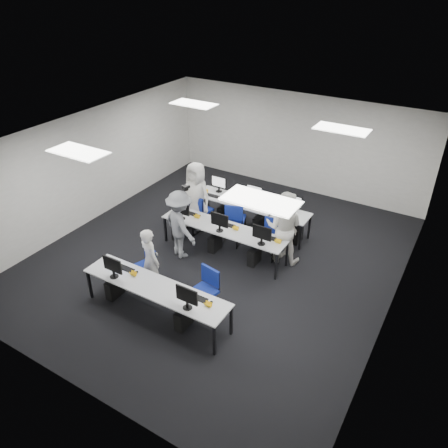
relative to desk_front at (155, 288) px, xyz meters
The scene contains 23 objects.
room 2.54m from the desk_front, 90.00° to the left, with size 9.00×9.02×3.00m.
ceiling_panels 3.33m from the desk_front, 90.00° to the left, with size 5.20×4.60×0.02m.
desk_front is the anchor object (origin of this frame).
desk_mid 2.60m from the desk_front, 90.00° to the left, with size 3.20×0.70×0.73m.
desk_back 4.00m from the desk_front, 90.00° to the left, with size 3.20×0.70×0.73m.
equipment_front 0.38m from the desk_front, behind, with size 2.51×0.41×1.19m.
equipment_mid 2.61m from the desk_front, 94.24° to the left, with size 2.91×0.41×1.19m.
equipment_back 4.04m from the desk_front, 87.27° to the left, with size 2.91×0.41×1.19m.
chair_0 1.14m from the desk_front, 142.93° to the left, with size 0.57×0.60×0.91m.
chair_1 1.02m from the desk_front, 37.68° to the left, with size 0.57×0.60×0.98m.
chair_2 3.37m from the desk_front, 112.10° to the left, with size 0.49×0.53×0.91m.
chair_3 3.14m from the desk_front, 90.97° to the left, with size 0.54×0.57×0.91m.
chair_4 3.25m from the desk_front, 72.04° to the left, with size 0.47×0.51×0.94m.
chair_5 3.69m from the desk_front, 108.95° to the left, with size 0.54×0.57×0.91m.
chair_6 3.46m from the desk_front, 92.57° to the left, with size 0.63×0.65×0.99m.
chair_7 3.58m from the desk_front, 72.73° to the left, with size 0.57×0.60×0.91m.
handbag 2.96m from the desk_front, 117.11° to the left, with size 0.40×0.25×0.33m, color #957F4D.
student_0 0.88m from the desk_front, 135.15° to the left, with size 0.55×0.36×1.51m, color beige.
student_1 3.37m from the desk_front, 66.60° to the left, with size 0.88×0.68×1.80m, color beige.
student_2 3.60m from the desk_front, 110.96° to the left, with size 0.90×0.58×1.83m, color beige.
student_3 3.49m from the desk_front, 70.37° to the left, with size 0.92×0.39×1.58m, color beige.
photographer 2.18m from the desk_front, 112.70° to the left, with size 1.11×0.64×1.71m, color slate.
dslr_camera 2.54m from the desk_front, 109.45° to the left, with size 0.14×0.18×0.10m, color black.
Camera 1 is at (4.60, -7.45, 6.13)m, focal length 35.00 mm.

